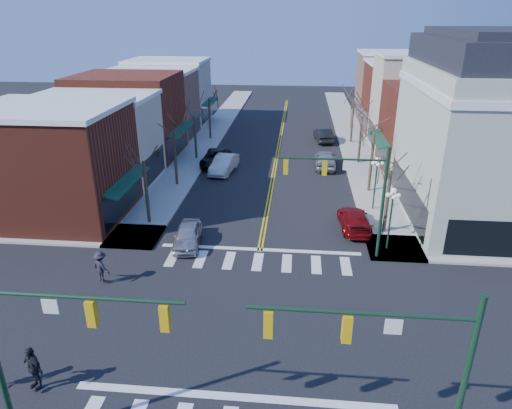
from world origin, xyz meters
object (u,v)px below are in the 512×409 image
(lamppost_midblock, at_px, (376,174))
(car_right_far, at_px, (323,135))
(pedestrian_dark_b, at_px, (101,267))
(car_right_near, at_px, (354,219))
(lamppost_corner, at_px, (392,208))
(car_right_mid, at_px, (325,159))
(victorian_corner, at_px, (504,130))
(car_left_far, at_px, (216,158))
(pedestrian_dark_a, at_px, (33,368))
(car_left_mid, at_px, (224,164))
(car_left_near, at_px, (188,235))

(lamppost_midblock, bearing_deg, car_right_far, 98.38)
(lamppost_midblock, xyz_separation_m, pedestrian_dark_b, (-16.77, -12.00, -1.89))
(pedestrian_dark_b, bearing_deg, car_right_near, -121.85)
(lamppost_midblock, bearing_deg, lamppost_corner, -90.00)
(car_right_mid, distance_m, car_right_far, 9.92)
(victorian_corner, bearing_deg, lamppost_midblock, 176.55)
(car_right_near, bearing_deg, victorian_corner, -166.66)
(victorian_corner, relative_size, car_right_near, 2.93)
(car_left_far, relative_size, car_right_near, 1.11)
(pedestrian_dark_b, bearing_deg, car_left_far, -68.31)
(car_right_near, distance_m, pedestrian_dark_a, 21.96)
(victorian_corner, xyz_separation_m, lamppost_corner, (-8.30, -6.00, -3.70))
(lamppost_midblock, distance_m, car_left_mid, 15.42)
(car_left_far, bearing_deg, pedestrian_dark_b, -95.57)
(lamppost_midblock, distance_m, pedestrian_dark_a, 25.80)
(car_right_near, height_order, car_right_far, car_right_far)
(car_left_mid, relative_size, car_right_mid, 0.99)
(car_left_far, height_order, car_right_near, car_left_far)
(lamppost_midblock, height_order, car_left_near, lamppost_midblock)
(lamppost_corner, relative_size, car_right_near, 0.89)
(lamppost_midblock, xyz_separation_m, car_right_far, (-3.00, 20.37, -2.16))
(car_left_mid, relative_size, car_left_far, 0.92)
(car_right_far, bearing_deg, car_left_far, 34.87)
(car_right_near, bearing_deg, lamppost_corner, 117.55)
(victorian_corner, xyz_separation_m, car_left_near, (-21.30, -6.50, -5.95))
(lamppost_midblock, xyz_separation_m, car_left_far, (-14.18, 10.13, -2.21))
(lamppost_corner, xyz_separation_m, lamppost_midblock, (0.00, 6.50, 0.00))
(car_right_mid, relative_size, car_right_far, 1.03)
(lamppost_midblock, relative_size, car_right_near, 0.89)
(car_right_mid, height_order, pedestrian_dark_a, pedestrian_dark_a)
(car_right_mid, bearing_deg, pedestrian_dark_b, 59.39)
(lamppost_corner, relative_size, car_right_far, 0.89)
(car_right_mid, height_order, pedestrian_dark_b, pedestrian_dark_b)
(car_right_mid, relative_size, pedestrian_dark_a, 2.52)
(victorian_corner, height_order, lamppost_midblock, victorian_corner)
(car_right_far, bearing_deg, victorian_corner, 110.80)
(car_right_far, bearing_deg, car_left_mid, 43.39)
(car_right_far, bearing_deg, car_left_near, 62.30)
(car_right_near, relative_size, pedestrian_dark_a, 2.45)
(victorian_corner, relative_size, car_left_mid, 2.89)
(lamppost_corner, height_order, car_left_far, lamppost_corner)
(lamppost_corner, distance_m, lamppost_midblock, 6.50)
(car_left_far, distance_m, pedestrian_dark_b, 22.28)
(car_right_near, height_order, car_right_mid, car_right_mid)
(lamppost_midblock, bearing_deg, car_right_mid, 107.25)
(victorian_corner, bearing_deg, car_right_near, -163.83)
(victorian_corner, distance_m, car_left_far, 25.56)
(victorian_corner, relative_size, lamppost_midblock, 3.29)
(lamppost_midblock, height_order, pedestrian_dark_b, lamppost_midblock)
(pedestrian_dark_a, bearing_deg, car_left_near, 103.70)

